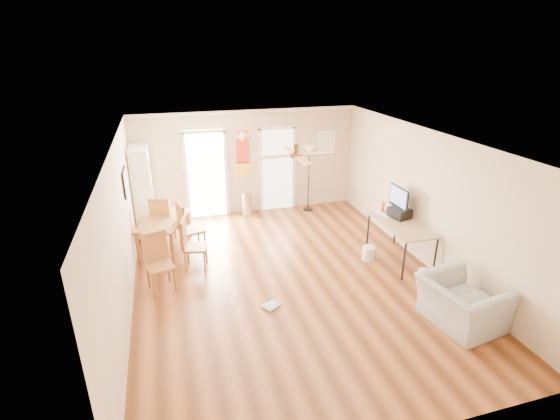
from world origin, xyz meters
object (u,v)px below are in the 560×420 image
object	(u,v)px
dining_chair_near	(160,264)
printer	(399,213)
bookshelf	(143,191)
armchair	(461,303)
torchiere_lamp	(309,179)
trash_can	(247,204)
dining_chair_right_a	(192,227)
wastebasket_a	(369,253)
dining_chair_right_b	(195,245)
computer_desk	(400,242)
dining_table	(165,234)
wastebasket_b	(424,277)
dining_chair_far	(163,219)

from	to	relation	value
dining_chair_near	printer	size ratio (longest dim) A/B	2.65
bookshelf	armchair	bearing A→B (deg)	-53.70
torchiere_lamp	armchair	world-z (taller)	torchiere_lamp
trash_can	armchair	xyz separation A→B (m)	(2.25, -5.19, 0.07)
dining_chair_right_a	wastebasket_a	size ratio (longest dim) A/B	3.86
dining_chair_right_b	computer_desk	size ratio (longest dim) A/B	0.69
trash_can	bookshelf	bearing A→B (deg)	-173.33
dining_chair_right_b	trash_can	world-z (taller)	dining_chair_right_b
dining_table	wastebasket_a	size ratio (longest dim) A/B	4.77
dining_chair_right_b	wastebasket_a	world-z (taller)	dining_chair_right_b
wastebasket_a	dining_table	bearing A→B (deg)	157.48
dining_chair_near	wastebasket_b	world-z (taller)	dining_chair_near
torchiere_lamp	trash_can	bearing A→B (deg)	177.42
computer_desk	armchair	world-z (taller)	computer_desk
trash_can	dining_chair_right_b	bearing A→B (deg)	-122.64
dining_chair_far	torchiere_lamp	xyz separation A→B (m)	(3.65, 0.86, 0.32)
bookshelf	trash_can	distance (m)	2.54
dining_chair_far	torchiere_lamp	distance (m)	3.76
dining_chair_right_a	printer	size ratio (longest dim) A/B	2.79
dining_chair_right_a	wastebasket_b	world-z (taller)	dining_chair_right_a
dining_chair_near	printer	xyz separation A→B (m)	(4.71, 0.11, 0.37)
trash_can	dining_chair_far	bearing A→B (deg)	-155.51
torchiere_lamp	computer_desk	world-z (taller)	torchiere_lamp
dining_chair_far	wastebasket_b	distance (m)	5.45
torchiere_lamp	wastebasket_b	world-z (taller)	torchiere_lamp
bookshelf	computer_desk	xyz separation A→B (m)	(4.86, -2.84, -0.60)
dining_chair_far	dining_chair_right_a	bearing A→B (deg)	145.07
dining_chair_far	trash_can	xyz separation A→B (m)	(2.05, 0.93, -0.23)
torchiere_lamp	printer	bearing A→B (deg)	-70.81
dining_chair_far	armchair	world-z (taller)	dining_chair_far
dining_chair_far	trash_can	bearing A→B (deg)	-140.21
trash_can	armchair	bearing A→B (deg)	-66.53
dining_chair_right_b	trash_can	size ratio (longest dim) A/B	1.69
dining_table	dining_chair_near	distance (m)	1.62
dining_chair_near	printer	distance (m)	4.72
wastebasket_a	bookshelf	bearing A→B (deg)	148.24
trash_can	wastebasket_b	world-z (taller)	trash_can
trash_can	wastebasket_b	distance (m)	4.71
dining_table	dining_chair_right_a	world-z (taller)	dining_chair_right_a
trash_can	computer_desk	distance (m)	3.96
dining_chair_near	wastebasket_a	world-z (taller)	dining_chair_near
printer	wastebasket_a	xyz separation A→B (m)	(-0.69, -0.12, -0.75)
trash_can	dining_chair_near	bearing A→B (deg)	-126.33
dining_table	dining_chair_right_b	size ratio (longest dim) A/B	1.33
bookshelf	printer	xyz separation A→B (m)	(4.98, -2.54, -0.10)
dining_chair_far	computer_desk	distance (m)	4.99
wastebasket_b	armchair	bearing A→B (deg)	-97.50
dining_chair_right_a	armchair	size ratio (longest dim) A/B	0.96
printer	trash_can	bearing A→B (deg)	118.41
bookshelf	dining_chair_right_a	world-z (taller)	bookshelf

